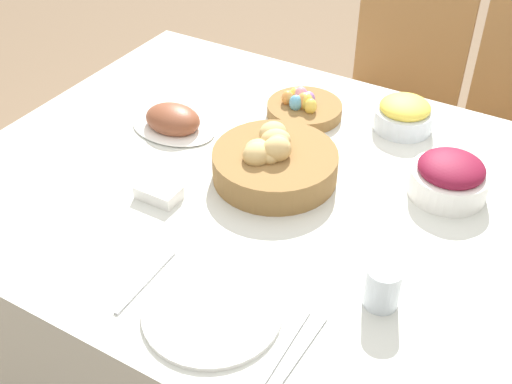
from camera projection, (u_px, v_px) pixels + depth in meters
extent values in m
plane|color=#7F664C|center=(273.00, 374.00, 2.02)|extent=(12.00, 12.00, 0.00)
cube|color=silver|center=(276.00, 292.00, 1.79)|extent=(1.56, 1.19, 0.75)
cylinder|color=olive|center=(308.00, 182.00, 2.44)|extent=(0.03, 0.03, 0.44)
cylinder|color=olive|center=(404.00, 216.00, 2.29)|extent=(0.03, 0.03, 0.44)
cylinder|color=olive|center=(350.00, 134.00, 2.70)|extent=(0.03, 0.03, 0.44)
cylinder|color=olive|center=(440.00, 162.00, 2.55)|extent=(0.03, 0.03, 0.44)
cube|color=olive|center=(382.00, 121.00, 2.35)|extent=(0.43, 0.43, 0.02)
cube|color=olive|center=(411.00, 41.00, 2.34)|extent=(0.42, 0.02, 0.46)
cylinder|color=olive|center=(429.00, 226.00, 2.24)|extent=(0.03, 0.03, 0.44)
cylinder|color=olive|center=(456.00, 168.00, 2.51)|extent=(0.03, 0.03, 0.44)
cube|color=olive|center=(512.00, 159.00, 2.17)|extent=(0.44, 0.44, 0.02)
cylinder|color=olive|center=(275.00, 165.00, 1.57)|extent=(0.31, 0.31, 0.07)
ellipsoid|color=tan|center=(277.00, 150.00, 1.52)|extent=(0.09, 0.09, 0.06)
ellipsoid|color=tan|center=(260.00, 151.00, 1.54)|extent=(0.08, 0.08, 0.05)
ellipsoid|color=tan|center=(257.00, 155.00, 1.52)|extent=(0.08, 0.09, 0.06)
ellipsoid|color=tan|center=(276.00, 140.00, 1.55)|extent=(0.09, 0.09, 0.05)
ellipsoid|color=tan|center=(268.00, 152.00, 1.53)|extent=(0.10, 0.10, 0.05)
ellipsoid|color=tan|center=(277.00, 144.00, 1.54)|extent=(0.06, 0.07, 0.05)
ellipsoid|color=tan|center=(273.00, 133.00, 1.58)|extent=(0.09, 0.09, 0.05)
cylinder|color=olive|center=(304.00, 110.00, 1.81)|extent=(0.21, 0.21, 0.03)
ellipsoid|color=#F4D151|center=(306.00, 102.00, 1.78)|extent=(0.04, 0.04, 0.05)
ellipsoid|color=#F4D151|center=(295.00, 95.00, 1.81)|extent=(0.03, 0.03, 0.04)
ellipsoid|color=#F4D151|center=(311.00, 106.00, 1.76)|extent=(0.04, 0.04, 0.05)
ellipsoid|color=#60B2E0|center=(296.00, 103.00, 1.78)|extent=(0.04, 0.04, 0.05)
ellipsoid|color=pink|center=(301.00, 95.00, 1.81)|extent=(0.04, 0.04, 0.05)
ellipsoid|color=#B27AD1|center=(309.00, 99.00, 1.79)|extent=(0.04, 0.04, 0.05)
ellipsoid|color=#F29E4C|center=(304.00, 101.00, 1.78)|extent=(0.04, 0.04, 0.05)
ellipsoid|color=#F29E4C|center=(288.00, 98.00, 1.80)|extent=(0.03, 0.03, 0.04)
ellipsoid|color=white|center=(174.00, 127.00, 1.76)|extent=(0.25, 0.17, 0.01)
ellipsoid|color=brown|center=(173.00, 119.00, 1.75)|extent=(0.16, 0.12, 0.08)
cylinder|color=white|center=(448.00, 183.00, 1.52)|extent=(0.18, 0.18, 0.07)
ellipsoid|color=maroon|center=(452.00, 168.00, 1.49)|extent=(0.16, 0.16, 0.06)
cylinder|color=silver|center=(403.00, 119.00, 1.75)|extent=(0.16, 0.16, 0.06)
ellipsoid|color=#F4DB4C|center=(405.00, 107.00, 1.73)|extent=(0.14, 0.14, 0.05)
cylinder|color=white|center=(212.00, 311.00, 1.24)|extent=(0.27, 0.27, 0.01)
cube|color=#B7B7BC|center=(146.00, 282.00, 1.31)|extent=(0.02, 0.20, 0.00)
cube|color=#B7B7BC|center=(286.00, 346.00, 1.18)|extent=(0.02, 0.20, 0.00)
cube|color=#B7B7BC|center=(300.00, 353.00, 1.17)|extent=(0.02, 0.20, 0.00)
cylinder|color=silver|center=(383.00, 286.00, 1.24)|extent=(0.07, 0.07, 0.09)
cube|color=white|center=(159.00, 192.00, 1.52)|extent=(0.10, 0.06, 0.03)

